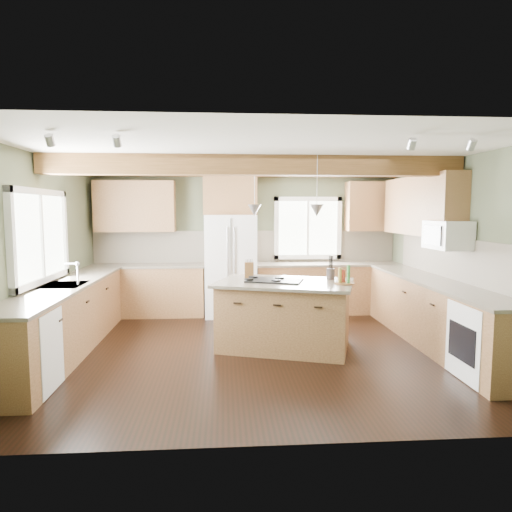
{
  "coord_description": "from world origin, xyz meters",
  "views": [
    {
      "loc": [
        -0.42,
        -5.97,
        1.88
      ],
      "look_at": [
        0.02,
        0.3,
        1.25
      ],
      "focal_mm": 32.0,
      "sensor_mm": 36.0,
      "label": 1
    }
  ],
  "objects": [
    {
      "name": "floor",
      "position": [
        0.0,
        0.0,
        0.0
      ],
      "size": [
        5.6,
        5.6,
        0.0
      ],
      "primitive_type": "plane",
      "color": "black",
      "rests_on": "ground"
    },
    {
      "name": "ceiling",
      "position": [
        0.0,
        0.0,
        2.6
      ],
      "size": [
        5.6,
        5.6,
        0.0
      ],
      "primitive_type": "plane",
      "rotation": [
        3.14,
        0.0,
        0.0
      ],
      "color": "silver",
      "rests_on": "wall_back"
    },
    {
      "name": "wall_back",
      "position": [
        0.0,
        2.5,
        1.3
      ],
      "size": [
        5.6,
        0.0,
        5.6
      ],
      "primitive_type": "plane",
      "rotation": [
        1.57,
        0.0,
        0.0
      ],
      "color": "#4C5139",
      "rests_on": "ground"
    },
    {
      "name": "wall_left",
      "position": [
        -2.8,
        0.0,
        1.3
      ],
      "size": [
        0.0,
        5.0,
        5.0
      ],
      "primitive_type": "plane",
      "rotation": [
        1.57,
        0.0,
        1.57
      ],
      "color": "#4C5139",
      "rests_on": "ground"
    },
    {
      "name": "wall_right",
      "position": [
        2.8,
        0.0,
        1.3
      ],
      "size": [
        0.0,
        5.0,
        5.0
      ],
      "primitive_type": "plane",
      "rotation": [
        1.57,
        0.0,
        -1.57
      ],
      "color": "#4C5139",
      "rests_on": "ground"
    },
    {
      "name": "ceiling_beam",
      "position": [
        0.0,
        0.1,
        2.47
      ],
      "size": [
        5.55,
        0.26,
        0.26
      ],
      "primitive_type": "cube",
      "color": "#4F3316",
      "rests_on": "ceiling"
    },
    {
      "name": "soffit_trim",
      "position": [
        0.0,
        2.4,
        2.54
      ],
      "size": [
        5.55,
        0.2,
        0.1
      ],
      "primitive_type": "cube",
      "color": "#4F3316",
      "rests_on": "ceiling"
    },
    {
      "name": "backsplash_back",
      "position": [
        0.0,
        2.48,
        1.21
      ],
      "size": [
        5.58,
        0.03,
        0.58
      ],
      "primitive_type": "cube",
      "color": "brown",
      "rests_on": "wall_back"
    },
    {
      "name": "backsplash_right",
      "position": [
        2.78,
        0.05,
        1.21
      ],
      "size": [
        0.03,
        3.7,
        0.58
      ],
      "primitive_type": "cube",
      "color": "brown",
      "rests_on": "wall_right"
    },
    {
      "name": "base_cab_back_left",
      "position": [
        -1.79,
        2.2,
        0.44
      ],
      "size": [
        2.02,
        0.6,
        0.88
      ],
      "primitive_type": "cube",
      "color": "brown",
      "rests_on": "floor"
    },
    {
      "name": "counter_back_left",
      "position": [
        -1.79,
        2.2,
        0.9
      ],
      "size": [
        2.06,
        0.64,
        0.04
      ],
      "primitive_type": "cube",
      "color": "#50473B",
      "rests_on": "base_cab_back_left"
    },
    {
      "name": "base_cab_back_right",
      "position": [
        1.49,
        2.2,
        0.44
      ],
      "size": [
        2.62,
        0.6,
        0.88
      ],
      "primitive_type": "cube",
      "color": "brown",
      "rests_on": "floor"
    },
    {
      "name": "counter_back_right",
      "position": [
        1.49,
        2.2,
        0.9
      ],
      "size": [
        2.66,
        0.64,
        0.04
      ],
      "primitive_type": "cube",
      "color": "#50473B",
      "rests_on": "base_cab_back_right"
    },
    {
      "name": "base_cab_left",
      "position": [
        -2.5,
        0.05,
        0.44
      ],
      "size": [
        0.6,
        3.7,
        0.88
      ],
      "primitive_type": "cube",
      "color": "brown",
      "rests_on": "floor"
    },
    {
      "name": "counter_left",
      "position": [
        -2.5,
        0.05,
        0.9
      ],
      "size": [
        0.64,
        3.74,
        0.04
      ],
      "primitive_type": "cube",
      "color": "#50473B",
      "rests_on": "base_cab_left"
    },
    {
      "name": "base_cab_right",
      "position": [
        2.5,
        0.05,
        0.44
      ],
      "size": [
        0.6,
        3.7,
        0.88
      ],
      "primitive_type": "cube",
      "color": "brown",
      "rests_on": "floor"
    },
    {
      "name": "counter_right",
      "position": [
        2.5,
        0.05,
        0.9
      ],
      "size": [
        0.64,
        3.74,
        0.04
      ],
      "primitive_type": "cube",
      "color": "#50473B",
      "rests_on": "base_cab_right"
    },
    {
      "name": "upper_cab_back_left",
      "position": [
        -1.99,
        2.33,
        1.95
      ],
      "size": [
        1.4,
        0.35,
        0.9
      ],
      "primitive_type": "cube",
      "color": "brown",
      "rests_on": "wall_back"
    },
    {
      "name": "upper_cab_over_fridge",
      "position": [
        -0.3,
        2.33,
        2.15
      ],
      "size": [
        0.96,
        0.35,
        0.7
      ],
      "primitive_type": "cube",
      "color": "brown",
      "rests_on": "wall_back"
    },
    {
      "name": "upper_cab_right",
      "position": [
        2.62,
        0.9,
        1.95
      ],
      "size": [
        0.35,
        2.2,
        0.9
      ],
      "primitive_type": "cube",
      "color": "brown",
      "rests_on": "wall_right"
    },
    {
      "name": "upper_cab_back_corner",
      "position": [
        2.3,
        2.33,
        1.95
      ],
      "size": [
        0.9,
        0.35,
        0.9
      ],
      "primitive_type": "cube",
      "color": "brown",
      "rests_on": "wall_back"
    },
    {
      "name": "window_left",
      "position": [
        -2.78,
        0.05,
        1.55
      ],
      "size": [
        0.04,
        1.6,
        1.05
      ],
      "primitive_type": "cube",
      "color": "white",
      "rests_on": "wall_left"
    },
    {
      "name": "window_back",
      "position": [
        1.15,
        2.48,
        1.55
      ],
      "size": [
        1.1,
        0.04,
        1.0
      ],
      "primitive_type": "cube",
      "color": "white",
      "rests_on": "wall_back"
    },
    {
      "name": "sink",
      "position": [
        -2.5,
        0.05,
        0.91
      ],
      "size": [
        0.5,
        0.65,
        0.03
      ],
      "primitive_type": "cube",
      "color": "#262628",
      "rests_on": "counter_left"
    },
    {
      "name": "faucet",
      "position": [
        -2.32,
        0.05,
        1.05
      ],
      "size": [
        0.02,
        0.02,
        0.28
      ],
      "primitive_type": "cylinder",
      "color": "#B2B2B7",
      "rests_on": "sink"
    },
    {
      "name": "dishwasher",
      "position": [
        -2.49,
        -1.25,
        0.43
      ],
      "size": [
        0.6,
        0.6,
        0.84
      ],
      "primitive_type": "cube",
      "color": "white",
      "rests_on": "floor"
    },
    {
      "name": "oven",
      "position": [
        2.49,
        -1.25,
        0.43
      ],
      "size": [
        0.6,
        0.72,
        0.84
      ],
      "primitive_type": "cube",
      "color": "white",
      "rests_on": "floor"
    },
    {
      "name": "microwave",
      "position": [
        2.58,
        -0.05,
        1.55
      ],
      "size": [
        0.4,
        0.7,
        0.38
      ],
      "primitive_type": "cube",
      "color": "white",
      "rests_on": "wall_right"
    },
    {
      "name": "pendant_left",
      "position": [
        -0.0,
        0.23,
        1.88
      ],
      "size": [
        0.18,
        0.18,
        0.16
      ],
      "primitive_type": "cone",
      "rotation": [
        3.14,
        0.0,
        0.0
      ],
      "color": "#B2B2B7",
      "rests_on": "ceiling"
    },
    {
      "name": "pendant_right",
      "position": [
        0.8,
        -0.03,
        1.88
      ],
      "size": [
        0.18,
        0.18,
        0.16
      ],
      "primitive_type": "cone",
      "rotation": [
        3.14,
        0.0,
        0.0
      ],
      "color": "#B2B2B7",
      "rests_on": "ceiling"
    },
    {
      "name": "refrigerator",
      "position": [
        -0.3,
        2.12,
        0.9
      ],
      "size": [
        0.9,
        0.74,
        1.8
      ],
      "primitive_type": "cube",
      "color": "white",
      "rests_on": "floor"
    },
    {
      "name": "island",
      "position": [
        0.4,
        0.1,
        0.44
      ],
      "size": [
        1.92,
        1.5,
        0.88
      ],
      "primitive_type": "cube",
      "rotation": [
        0.0,
        0.0,
        -0.31
      ],
      "color": "brown",
      "rests_on": "floor"
    },
    {
      "name": "island_top",
      "position": [
        0.4,
        0.1,
        0.9
      ],
      "size": [
        2.07,
        1.64,
        0.04
      ],
      "primitive_type": "cube",
      "rotation": [
        0.0,
        0.0,
        -0.31
      ],
      "color": "#50473B",
      "rests_on": "island"
    },
    {
      "name": "cooktop",
      "position": [
        0.27,
        0.14,
        0.93
      ],
      "size": [
        0.85,
        0.69,
        0.02
      ],
      "primitive_type": "cube",
      "rotation": [
        0.0,
        0.0,
        -0.31
      ],
      "color": "black",
      "rests_on": "island_top"
    },
    {
      "name": "knife_block",
      "position": [
        -0.06,
        0.52,
        1.03
      ],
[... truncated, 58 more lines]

